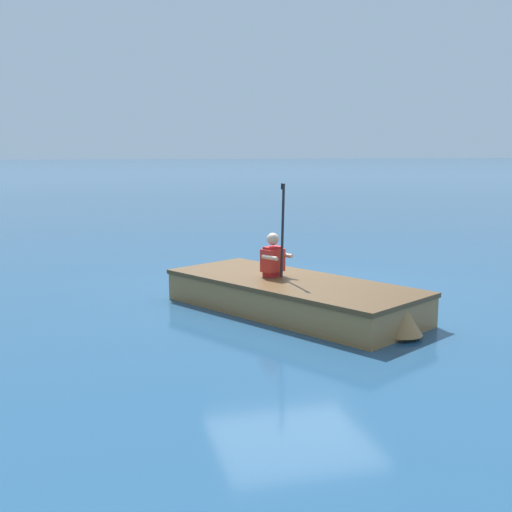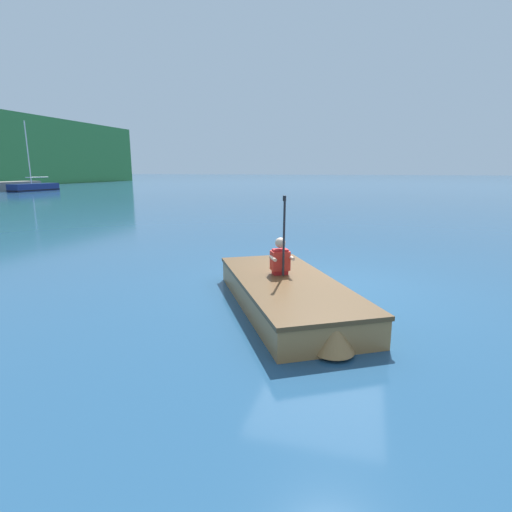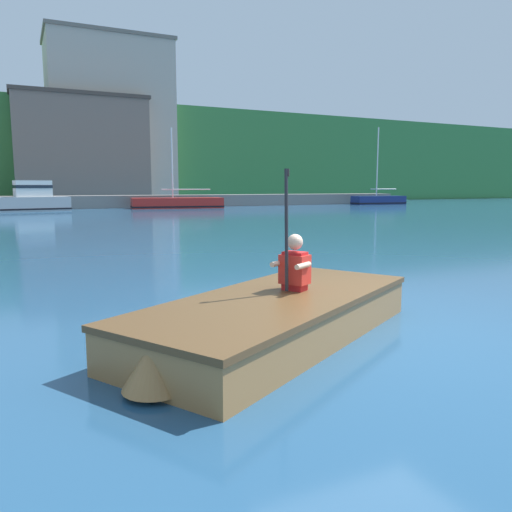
{
  "view_description": "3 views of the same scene",
  "coord_description": "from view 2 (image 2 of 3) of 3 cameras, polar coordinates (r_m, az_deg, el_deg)",
  "views": [
    {
      "loc": [
        -9.31,
        3.03,
        2.17
      ],
      "look_at": [
        -1.26,
        0.92,
        0.79
      ],
      "focal_mm": 45.0,
      "sensor_mm": 36.0,
      "label": 1
    },
    {
      "loc": [
        -7.14,
        -0.77,
        2.12
      ],
      "look_at": [
        -1.26,
        0.92,
        0.79
      ],
      "focal_mm": 28.0,
      "sensor_mm": 36.0,
      "label": 2
    },
    {
      "loc": [
        -3.58,
        -3.99,
        1.55
      ],
      "look_at": [
        -1.26,
        0.92,
        0.79
      ],
      "focal_mm": 35.0,
      "sensor_mm": 36.0,
      "label": 3
    }
  ],
  "objects": [
    {
      "name": "person_paddler",
      "position": [
        6.48,
        3.5,
        -0.25
      ],
      "size": [
        0.44,
        0.44,
        1.29
      ],
      "color": "red",
      "rests_on": "rowboat_foreground"
    },
    {
      "name": "moored_boat_dock_west_inner",
      "position": [
        45.19,
        -29.13,
        8.57
      ],
      "size": [
        4.92,
        1.89,
        6.59
      ],
      "color": "navy",
      "rests_on": "ground"
    },
    {
      "name": "rowboat_foreground",
      "position": [
        6.23,
        4.58,
        -5.25
      ],
      "size": [
        3.86,
        3.08,
        0.44
      ],
      "color": "#A3703D",
      "rests_on": "ground"
    },
    {
      "name": "ground_plane",
      "position": [
        7.49,
        9.53,
        -4.34
      ],
      "size": [
        300.0,
        300.0,
        0.0
      ],
      "primitive_type": "plane",
      "color": "navy"
    }
  ]
}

